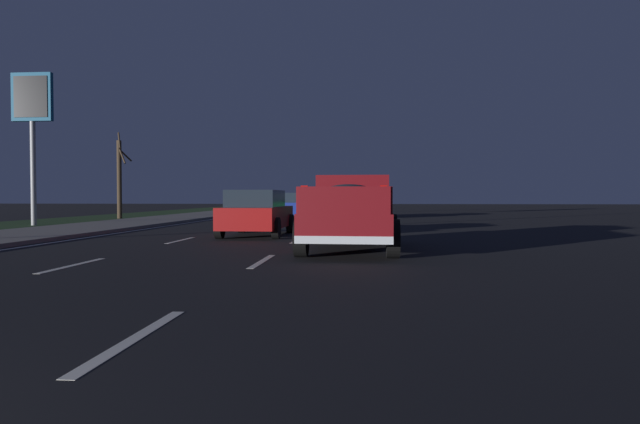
{
  "coord_description": "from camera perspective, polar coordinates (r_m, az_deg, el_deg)",
  "views": [
    {
      "loc": [
        -1.03,
        -3.93,
        1.33
      ],
      "look_at": [
        13.86,
        -2.62,
        0.91
      ],
      "focal_mm": 31.44,
      "sensor_mm": 36.0,
      "label": 1
    }
  ],
  "objects": [
    {
      "name": "sedan_blue",
      "position": [
        33.14,
        -1.89,
        0.65
      ],
      "size": [
        4.42,
        2.06,
        1.54
      ],
      "color": "navy",
      "rests_on": "ground"
    },
    {
      "name": "sedan_green",
      "position": [
        35.75,
        4.46,
        0.71
      ],
      "size": [
        4.43,
        2.07,
        1.54
      ],
      "color": "#14592D",
      "rests_on": "ground"
    },
    {
      "name": "grass_verge",
      "position": [
        32.49,
        -25.25,
        -0.9
      ],
      "size": [
        108.0,
        6.0,
        0.01
      ],
      "primitive_type": "cube",
      "color": "#1E3819",
      "rests_on": "ground"
    },
    {
      "name": "bare_tree_far",
      "position": [
        35.83,
        -19.73,
        3.38
      ],
      "size": [
        1.44,
        0.74,
        5.2
      ],
      "color": "#423323",
      "rests_on": "ground"
    },
    {
      "name": "ground",
      "position": [
        28.34,
        -2.94,
        -1.1
      ],
      "size": [
        144.0,
        144.0,
        0.0
      ],
      "primitive_type": "plane",
      "color": "black"
    },
    {
      "name": "pickup_truck",
      "position": [
        13.99,
        3.27,
        0.16
      ],
      "size": [
        5.48,
        2.39,
        1.87
      ],
      "color": "maroon",
      "rests_on": "ground"
    },
    {
      "name": "lane_markings",
      "position": [
        32.03,
        -7.63,
        -0.8
      ],
      "size": [
        108.0,
        7.04,
        0.01
      ],
      "color": "silver",
      "rests_on": "ground"
    },
    {
      "name": "sidewalk_shoulder",
      "position": [
        30.28,
        -17.05,
        -0.88
      ],
      "size": [
        108.0,
        4.0,
        0.12
      ],
      "primitive_type": "cube",
      "color": "slate",
      "rests_on": "ground"
    },
    {
      "name": "gas_price_sign",
      "position": [
        29.09,
        -27.24,
        9.14
      ],
      "size": [
        0.27,
        1.9,
        6.97
      ],
      "color": "#99999E",
      "rests_on": "ground"
    },
    {
      "name": "sedan_red",
      "position": [
        19.01,
        -6.44,
        -0.06
      ],
      "size": [
        4.41,
        2.04,
        1.54
      ],
      "color": "maroon",
      "rests_on": "ground"
    }
  ]
}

